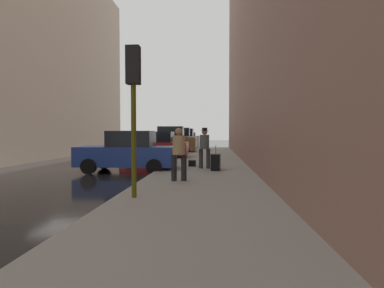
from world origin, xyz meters
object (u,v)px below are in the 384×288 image
(parked_white_van, at_px, (178,139))
(pedestrian_in_tan_coat, at_px, (179,151))
(parked_blue_sedan, at_px, (128,152))
(parked_gray_coupe, at_px, (188,139))
(duffel_bag, at_px, (192,163))
(traffic_light, at_px, (133,88))
(parked_bronze_suv, at_px, (169,141))
(parked_red_hatchback, at_px, (156,146))
(parked_black_suv, at_px, (183,139))
(fire_hydrant, at_px, (184,152))
(pedestrian_with_beanie, at_px, (205,146))
(rolling_suitcase, at_px, (216,162))

(parked_white_van, bearing_deg, pedestrian_in_tan_coat, -83.06)
(parked_blue_sedan, bearing_deg, parked_gray_coupe, 90.00)
(pedestrian_in_tan_coat, relative_size, duffel_bag, 3.89)
(parked_blue_sedan, distance_m, parked_gray_coupe, 29.52)
(parked_white_van, xyz_separation_m, traffic_light, (1.85, -24.21, 1.73))
(parked_bronze_suv, bearing_deg, parked_blue_sedan, -90.00)
(parked_red_hatchback, distance_m, parked_black_suv, 17.43)
(parked_blue_sedan, distance_m, traffic_light, 6.43)
(parked_red_hatchback, bearing_deg, fire_hydrant, 4.46)
(parked_white_van, xyz_separation_m, pedestrian_in_tan_coat, (2.63, -21.63, 0.07))
(parked_red_hatchback, bearing_deg, pedestrian_with_beanie, -61.00)
(parked_gray_coupe, height_order, rolling_suitcase, parked_gray_coupe)
(parked_gray_coupe, height_order, duffel_bag, parked_gray_coupe)
(parked_gray_coupe, relative_size, fire_hydrant, 6.01)
(parked_black_suv, bearing_deg, pedestrian_in_tan_coat, -84.42)
(parked_gray_coupe, relative_size, rolling_suitcase, 4.07)
(pedestrian_with_beanie, bearing_deg, rolling_suitcase, -53.73)
(traffic_light, bearing_deg, parked_black_suv, 93.59)
(fire_hydrant, distance_m, pedestrian_with_beanie, 6.41)
(fire_hydrant, bearing_deg, duffel_bag, -79.99)
(parked_bronze_suv, bearing_deg, fire_hydrant, -72.34)
(parked_black_suv, bearing_deg, parked_bronze_suv, -90.00)
(parked_blue_sedan, relative_size, parked_red_hatchback, 1.00)
(traffic_light, bearing_deg, parked_gray_coupe, 93.00)
(parked_bronze_suv, height_order, parked_white_van, same)
(parked_black_suv, relative_size, pedestrian_in_tan_coat, 2.71)
(pedestrian_in_tan_coat, xyz_separation_m, rolling_suitcase, (1.20, 2.81, -0.61))
(parked_bronze_suv, xyz_separation_m, duffel_bag, (2.74, -10.99, -0.74))
(pedestrian_in_tan_coat, bearing_deg, fire_hydrant, 94.90)
(parked_white_van, relative_size, parked_black_suv, 1.00)
(traffic_light, distance_m, pedestrian_in_tan_coat, 3.16)
(parked_gray_coupe, relative_size, traffic_light, 1.18)
(parked_blue_sedan, distance_m, duffel_bag, 2.99)
(parked_bronze_suv, height_order, parked_gray_coupe, parked_bronze_suv)
(fire_hydrant, bearing_deg, parked_white_van, 98.57)
(parked_bronze_suv, relative_size, pedestrian_with_beanie, 2.60)
(parked_white_van, distance_m, pedestrian_with_beanie, 18.47)
(traffic_light, bearing_deg, fire_hydrant, 90.23)
(rolling_suitcase, distance_m, duffel_bag, 1.89)
(fire_hydrant, xyz_separation_m, pedestrian_with_beanie, (1.55, -6.19, 0.64))
(parked_bronze_suv, relative_size, parked_gray_coupe, 1.09)
(parked_black_suv, bearing_deg, parked_white_van, -90.00)
(pedestrian_with_beanie, xyz_separation_m, rolling_suitcase, (0.48, -0.66, -0.65))
(parked_bronze_suv, distance_m, parked_black_suv, 11.62)
(duffel_bag, bearing_deg, parked_white_van, 99.01)
(traffic_light, height_order, pedestrian_in_tan_coat, traffic_light)
(parked_white_van, distance_m, traffic_light, 24.34)
(rolling_suitcase, relative_size, duffel_bag, 2.36)
(parked_red_hatchback, bearing_deg, rolling_suitcase, -60.24)
(parked_black_suv, xyz_separation_m, rolling_suitcase, (3.84, -24.14, -0.54))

